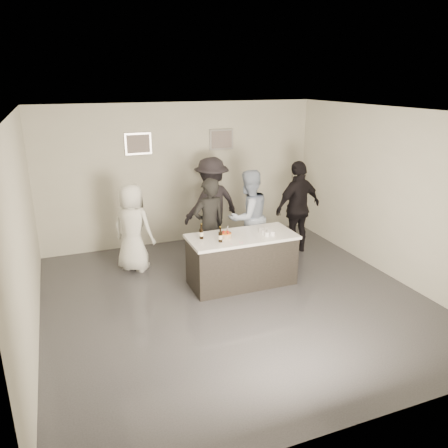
{
  "coord_description": "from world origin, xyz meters",
  "views": [
    {
      "loc": [
        -2.5,
        -5.92,
        3.46
      ],
      "look_at": [
        0.0,
        0.5,
        1.15
      ],
      "focal_mm": 35.0,
      "sensor_mm": 36.0,
      "label": 1
    }
  ],
  "objects_px": {
    "person_main_blue": "(248,217)",
    "person_guest_right": "(298,207)",
    "bar_counter": "(242,260)",
    "beer_bottle_b": "(220,234)",
    "cake": "(226,236)",
    "person_guest_left": "(133,228)",
    "person_guest_back": "(212,203)",
    "beer_bottle_a": "(201,231)",
    "person_main_black": "(209,226)"
  },
  "relations": [
    {
      "from": "person_main_blue",
      "to": "person_guest_right",
      "type": "relative_size",
      "value": 0.96
    },
    {
      "from": "bar_counter",
      "to": "beer_bottle_b",
      "type": "distance_m",
      "value": 0.76
    },
    {
      "from": "cake",
      "to": "person_guest_left",
      "type": "relative_size",
      "value": 0.12
    },
    {
      "from": "person_guest_right",
      "to": "person_guest_back",
      "type": "height_order",
      "value": "person_guest_back"
    },
    {
      "from": "cake",
      "to": "beer_bottle_a",
      "type": "height_order",
      "value": "beer_bottle_a"
    },
    {
      "from": "cake",
      "to": "bar_counter",
      "type": "bearing_deg",
      "value": 2.02
    },
    {
      "from": "beer_bottle_b",
      "to": "bar_counter",
      "type": "bearing_deg",
      "value": 19.2
    },
    {
      "from": "bar_counter",
      "to": "beer_bottle_a",
      "type": "relative_size",
      "value": 7.15
    },
    {
      "from": "person_guest_back",
      "to": "person_main_blue",
      "type": "bearing_deg",
      "value": 97.3
    },
    {
      "from": "cake",
      "to": "person_guest_back",
      "type": "height_order",
      "value": "person_guest_back"
    },
    {
      "from": "bar_counter",
      "to": "person_guest_left",
      "type": "xyz_separation_m",
      "value": [
        -1.64,
        1.29,
        0.38
      ]
    },
    {
      "from": "beer_bottle_a",
      "to": "person_main_black",
      "type": "bearing_deg",
      "value": 60.22
    },
    {
      "from": "bar_counter",
      "to": "beer_bottle_b",
      "type": "bearing_deg",
      "value": -160.8
    },
    {
      "from": "bar_counter",
      "to": "person_main_blue",
      "type": "relative_size",
      "value": 1.01
    },
    {
      "from": "cake",
      "to": "beer_bottle_a",
      "type": "distance_m",
      "value": 0.42
    },
    {
      "from": "cake",
      "to": "person_main_blue",
      "type": "bearing_deg",
      "value": 46.84
    },
    {
      "from": "person_main_blue",
      "to": "person_guest_left",
      "type": "bearing_deg",
      "value": -26.52
    },
    {
      "from": "beer_bottle_b",
      "to": "person_guest_right",
      "type": "distance_m",
      "value": 2.41
    },
    {
      "from": "person_main_blue",
      "to": "bar_counter",
      "type": "bearing_deg",
      "value": 44.23
    },
    {
      "from": "cake",
      "to": "person_guest_left",
      "type": "distance_m",
      "value": 1.87
    },
    {
      "from": "person_guest_back",
      "to": "beer_bottle_a",
      "type": "bearing_deg",
      "value": 50.92
    },
    {
      "from": "person_main_blue",
      "to": "person_guest_right",
      "type": "distance_m",
      "value": 1.17
    },
    {
      "from": "beer_bottle_a",
      "to": "person_guest_back",
      "type": "relative_size",
      "value": 0.13
    },
    {
      "from": "person_main_black",
      "to": "person_guest_left",
      "type": "relative_size",
      "value": 1.08
    },
    {
      "from": "beer_bottle_a",
      "to": "person_guest_right",
      "type": "relative_size",
      "value": 0.14
    },
    {
      "from": "person_main_blue",
      "to": "person_guest_left",
      "type": "distance_m",
      "value": 2.19
    },
    {
      "from": "beer_bottle_a",
      "to": "person_main_blue",
      "type": "distance_m",
      "value": 1.43
    },
    {
      "from": "bar_counter",
      "to": "person_main_blue",
      "type": "distance_m",
      "value": 1.1
    },
    {
      "from": "cake",
      "to": "person_guest_left",
      "type": "bearing_deg",
      "value": 135.9
    },
    {
      "from": "person_main_blue",
      "to": "person_main_black",
      "type": "bearing_deg",
      "value": -5.92
    },
    {
      "from": "person_guest_left",
      "to": "person_guest_right",
      "type": "height_order",
      "value": "person_guest_right"
    },
    {
      "from": "bar_counter",
      "to": "person_guest_left",
      "type": "bearing_deg",
      "value": 141.92
    },
    {
      "from": "person_guest_left",
      "to": "person_guest_right",
      "type": "distance_m",
      "value": 3.33
    },
    {
      "from": "person_guest_back",
      "to": "beer_bottle_b",
      "type": "bearing_deg",
      "value": 59.91
    },
    {
      "from": "cake",
      "to": "person_main_blue",
      "type": "distance_m",
      "value": 1.18
    },
    {
      "from": "bar_counter",
      "to": "person_guest_back",
      "type": "bearing_deg",
      "value": 86.47
    },
    {
      "from": "beer_bottle_a",
      "to": "person_guest_back",
      "type": "bearing_deg",
      "value": 65.13
    },
    {
      "from": "person_guest_left",
      "to": "person_guest_right",
      "type": "xyz_separation_m",
      "value": [
        3.31,
        -0.32,
        0.13
      ]
    },
    {
      "from": "beer_bottle_b",
      "to": "person_main_blue",
      "type": "relative_size",
      "value": 0.14
    },
    {
      "from": "person_guest_left",
      "to": "person_guest_back",
      "type": "distance_m",
      "value": 1.85
    },
    {
      "from": "person_guest_right",
      "to": "beer_bottle_b",
      "type": "bearing_deg",
      "value": 15.28
    },
    {
      "from": "person_main_black",
      "to": "person_guest_right",
      "type": "height_order",
      "value": "person_guest_right"
    },
    {
      "from": "person_main_black",
      "to": "person_main_blue",
      "type": "height_order",
      "value": "person_main_blue"
    },
    {
      "from": "beer_bottle_a",
      "to": "person_main_blue",
      "type": "relative_size",
      "value": 0.14
    },
    {
      "from": "beer_bottle_b",
      "to": "person_guest_back",
      "type": "height_order",
      "value": "person_guest_back"
    },
    {
      "from": "bar_counter",
      "to": "cake",
      "type": "height_order",
      "value": "cake"
    },
    {
      "from": "person_main_black",
      "to": "person_guest_back",
      "type": "height_order",
      "value": "person_guest_back"
    },
    {
      "from": "beer_bottle_b",
      "to": "person_guest_left",
      "type": "xyz_separation_m",
      "value": [
        -1.19,
        1.45,
        -0.2
      ]
    },
    {
      "from": "bar_counter",
      "to": "cake",
      "type": "relative_size",
      "value": 9.5
    },
    {
      "from": "beer_bottle_b",
      "to": "person_guest_left",
      "type": "height_order",
      "value": "person_guest_left"
    }
  ]
}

